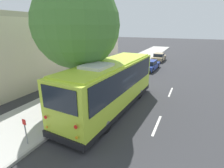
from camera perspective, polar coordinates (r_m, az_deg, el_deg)
ground_plane at (r=12.61m, az=0.91°, el=-7.63°), size 160.00×160.00×0.00m
sidewalk_slab at (r=14.45m, az=-13.18°, el=-4.33°), size 80.00×4.28×0.15m
curb_strip at (r=13.27m, az=-5.58°, el=-5.99°), size 80.00×0.14×0.15m
shuttle_bus at (r=11.75m, az=-0.37°, el=0.19°), size 9.81×3.03×3.48m
parked_sedan_blue at (r=23.91m, az=12.30°, el=6.00°), size 4.66×1.84×1.26m
parked_sedan_tan at (r=30.31m, az=15.05°, el=8.40°), size 4.24×1.77×1.31m
street_tree at (r=12.00m, az=-11.19°, el=20.15°), size 5.56×5.56×9.06m
sign_post_near at (r=9.43m, az=-26.38°, el=-13.66°), size 0.06×0.22×1.31m
sign_post_far at (r=10.44m, az=-18.73°, el=-9.30°), size 0.06×0.22×1.37m
building_backdrop at (r=22.77m, az=-18.15°, el=11.38°), size 24.63×6.16×6.60m
lane_stripe_mid at (r=10.86m, az=14.43°, el=-12.88°), size 2.40×0.14×0.01m
lane_stripe_ahead at (r=16.27m, az=18.59°, el=-2.49°), size 2.40×0.14×0.01m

